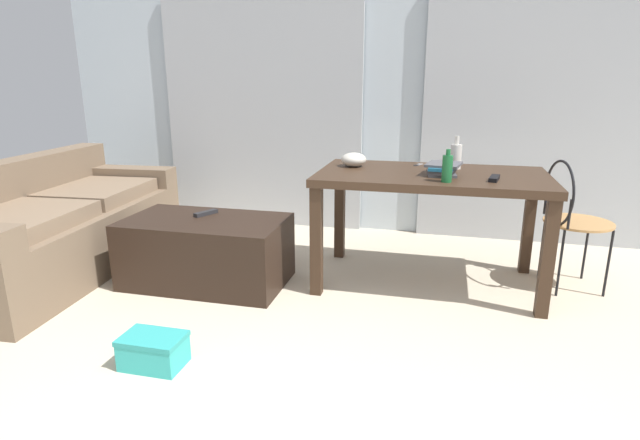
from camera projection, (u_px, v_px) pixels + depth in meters
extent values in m
plane|color=beige|center=(350.00, 326.00, 2.79)|extent=(7.36, 7.36, 0.00)
cube|color=silver|center=(394.00, 86.00, 4.25)|extent=(6.07, 0.10, 2.51)
cube|color=#B2B7BC|center=(262.00, 112.00, 4.50)|extent=(1.82, 0.03, 2.07)
cube|color=#B2B7BC|center=(540.00, 116.00, 3.97)|extent=(1.82, 0.03, 2.07)
cube|color=brown|center=(61.00, 241.00, 3.56)|extent=(1.00, 2.04, 0.43)
cube|color=brown|center=(10.00, 185.00, 3.51)|extent=(0.34, 2.00, 0.34)
cube|color=brown|center=(125.00, 176.00, 4.33)|extent=(0.87, 0.26, 0.16)
cube|color=#7D664F|center=(96.00, 192.00, 3.86)|extent=(0.67, 0.80, 0.10)
cube|color=#7D664F|center=(20.00, 220.00, 3.10)|extent=(0.67, 0.80, 0.10)
cube|color=black|center=(207.00, 251.00, 3.33)|extent=(1.04, 0.60, 0.44)
cube|color=#382619|center=(432.00, 177.00, 3.19)|extent=(1.43, 0.81, 0.05)
cube|color=#382619|center=(316.00, 242.00, 3.11)|extent=(0.07, 0.07, 0.69)
cube|color=#382619|center=(548.00, 260.00, 2.81)|extent=(0.07, 0.07, 0.69)
cube|color=#382619|center=(340.00, 213.00, 3.78)|extent=(0.07, 0.07, 0.69)
cube|color=#382619|center=(529.00, 225.00, 3.48)|extent=(0.07, 0.07, 0.69)
cylinder|color=#B7844C|center=(578.00, 222.00, 3.19)|extent=(0.42, 0.42, 0.02)
cylinder|color=black|center=(608.00, 264.00, 3.11)|extent=(0.02, 0.02, 0.43)
cylinder|color=black|center=(586.00, 248.00, 3.39)|extent=(0.02, 0.02, 0.43)
cylinder|color=black|center=(560.00, 263.00, 3.12)|extent=(0.02, 0.02, 0.43)
cylinder|color=black|center=(542.00, 248.00, 3.40)|extent=(0.02, 0.02, 0.43)
torus|color=black|center=(559.00, 193.00, 3.14)|extent=(0.10, 0.41, 0.41)
cylinder|color=black|center=(570.00, 214.00, 3.00)|extent=(0.02, 0.02, 0.18)
cylinder|color=black|center=(546.00, 200.00, 3.34)|extent=(0.02, 0.02, 0.18)
cylinder|color=#195B2D|center=(447.00, 169.00, 2.88)|extent=(0.06, 0.06, 0.15)
cylinder|color=#195B2D|center=(448.00, 152.00, 2.86)|extent=(0.03, 0.03, 0.04)
cylinder|color=beige|center=(456.00, 157.00, 3.31)|extent=(0.07, 0.07, 0.16)
cylinder|color=beige|center=(457.00, 140.00, 3.28)|extent=(0.03, 0.03, 0.06)
ellipsoid|color=beige|center=(354.00, 160.00, 3.40)|extent=(0.17, 0.17, 0.09)
cube|color=#4C4C51|center=(441.00, 173.00, 3.12)|extent=(0.19, 0.24, 0.02)
cube|color=#4C4C51|center=(443.00, 170.00, 3.12)|extent=(0.18, 0.27, 0.02)
cube|color=#1E668C|center=(443.00, 167.00, 3.11)|extent=(0.17, 0.29, 0.02)
cube|color=#4C4C51|center=(444.00, 164.00, 3.10)|extent=(0.23, 0.26, 0.02)
cube|color=black|center=(494.00, 178.00, 2.95)|extent=(0.08, 0.17, 0.02)
cube|color=#9EA0A5|center=(418.00, 164.00, 3.48)|extent=(0.02, 0.07, 0.00)
torus|color=#262628|center=(416.00, 165.00, 3.44)|extent=(0.03, 0.03, 0.00)
cube|color=#9EA0A5|center=(420.00, 164.00, 3.48)|extent=(0.04, 0.06, 0.00)
torus|color=#262628|center=(416.00, 165.00, 3.44)|extent=(0.03, 0.03, 0.00)
cube|color=#232326|center=(206.00, 213.00, 3.37)|extent=(0.11, 0.17, 0.03)
cube|color=#33B2AD|center=(154.00, 353.00, 2.39)|extent=(0.28, 0.19, 0.13)
cube|color=teal|center=(152.00, 338.00, 2.37)|extent=(0.29, 0.20, 0.02)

